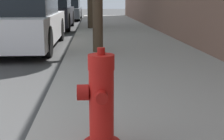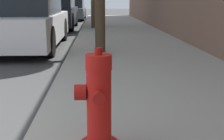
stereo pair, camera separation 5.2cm
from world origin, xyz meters
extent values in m
cylinder|color=red|center=(2.50, -0.12, 0.47)|extent=(0.18, 0.18, 0.56)
cylinder|color=red|center=(2.50, -0.12, 0.81)|extent=(0.19, 0.19, 0.11)
cylinder|color=#A91511|center=(2.50, -0.12, 0.89)|extent=(0.06, 0.06, 0.05)
cylinder|color=#A91511|center=(2.50, -0.25, 0.58)|extent=(0.09, 0.07, 0.09)
cylinder|color=#A91511|center=(2.50, 0.01, 0.58)|extent=(0.09, 0.07, 0.09)
cylinder|color=#A91511|center=(2.37, -0.12, 0.58)|extent=(0.09, 0.12, 0.12)
cube|color=silver|center=(0.63, 5.95, 0.53)|extent=(1.80, 4.59, 0.69)
cube|color=black|center=(0.63, 5.76, 1.15)|extent=(1.65, 2.52, 0.55)
cylinder|color=black|center=(-0.19, 7.37, 0.34)|extent=(0.20, 0.69, 0.69)
cylinder|color=black|center=(1.45, 7.37, 0.34)|extent=(0.20, 0.69, 0.69)
cylinder|color=black|center=(1.45, 4.52, 0.34)|extent=(0.20, 0.69, 0.69)
cube|color=black|center=(0.69, 11.41, 0.55)|extent=(1.72, 4.25, 0.71)
cube|color=black|center=(0.69, 11.24, 1.20)|extent=(1.58, 2.34, 0.60)
cylinder|color=black|center=(-0.09, 12.72, 0.36)|extent=(0.20, 0.72, 0.72)
cylinder|color=black|center=(1.47, 12.72, 0.36)|extent=(0.20, 0.72, 0.72)
cylinder|color=black|center=(-0.09, 10.09, 0.36)|extent=(0.20, 0.72, 0.72)
cylinder|color=black|center=(1.47, 10.09, 0.36)|extent=(0.20, 0.72, 0.72)
cube|color=#4C5156|center=(0.85, 17.56, 0.46)|extent=(1.78, 4.57, 0.58)
cube|color=black|center=(0.85, 17.38, 1.03)|extent=(1.63, 2.51, 0.57)
cylinder|color=black|center=(0.04, 18.98, 0.30)|extent=(0.20, 0.60, 0.60)
cylinder|color=black|center=(1.66, 18.98, 0.30)|extent=(0.20, 0.60, 0.60)
cylinder|color=black|center=(0.04, 16.14, 0.30)|extent=(0.20, 0.60, 0.60)
cylinder|color=black|center=(1.66, 16.14, 0.30)|extent=(0.20, 0.60, 0.60)
camera|label=1|loc=(2.44, -2.32, 1.25)|focal=50.00mm
camera|label=2|loc=(2.49, -2.33, 1.25)|focal=50.00mm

